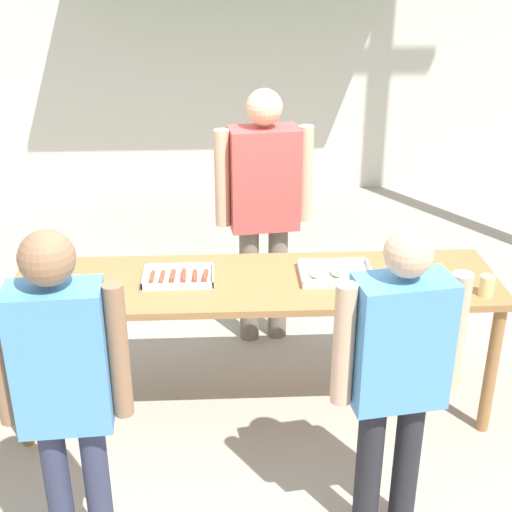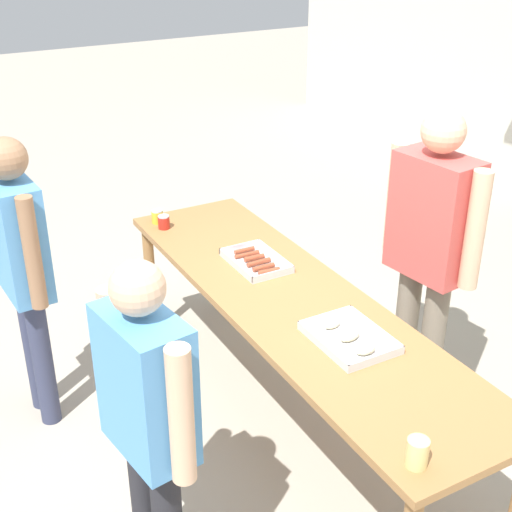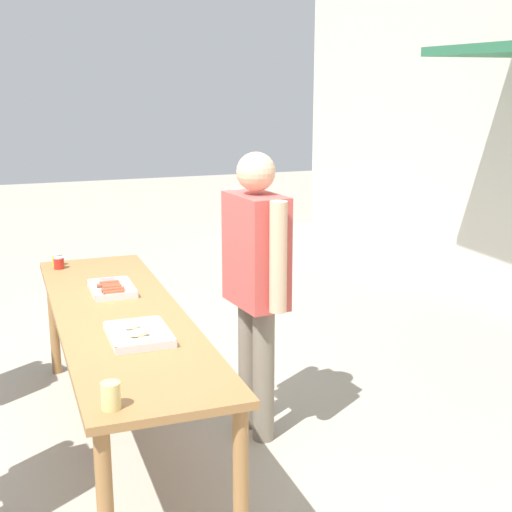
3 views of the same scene
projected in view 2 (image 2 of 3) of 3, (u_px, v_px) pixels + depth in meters
ground_plane at (289, 430)px, 4.02m from camera, size 24.00×24.00×0.00m
serving_table at (293, 315)px, 3.68m from camera, size 2.74×0.72×0.86m
food_tray_sausages at (256, 262)px, 3.98m from camera, size 0.40×0.26×0.04m
food_tray_buns at (350, 339)px, 3.28m from camera, size 0.41×0.31×0.05m
condiment_jar_mustard at (157, 217)px, 4.48m from camera, size 0.07×0.07×0.09m
condiment_jar_ketchup at (164, 222)px, 4.41m from camera, size 0.07×0.07×0.09m
beer_cup at (417, 453)px, 2.55m from camera, size 0.08×0.08×0.11m
person_server_behind_table at (430, 239)px, 3.83m from camera, size 0.64×0.30×1.76m
person_customer_holding_hotdog at (22, 259)px, 3.73m from camera, size 0.54×0.23×1.66m
person_customer_with_cup at (148, 411)px, 2.73m from camera, size 0.59×0.28×1.57m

